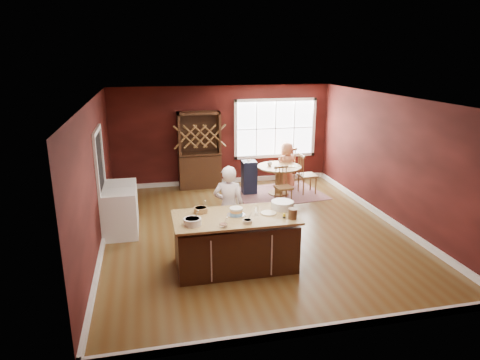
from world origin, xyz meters
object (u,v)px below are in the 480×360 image
object	(u,v)px
layer_cake	(236,212)
dryer	(122,204)
kitchen_island	(235,243)
toddler	(247,162)
chair_north	(286,166)
high_chair	(249,176)
chair_south	(284,186)
seated_woman	(286,166)
hutch	(199,150)
washer	(120,214)
chair_east	(308,173)
dining_table	(279,174)
baker	(229,207)

from	to	relation	value
layer_cake	dryer	world-z (taller)	layer_cake
kitchen_island	dryer	size ratio (longest dim) A/B	2.20
toddler	chair_north	bearing A→B (deg)	18.86
high_chair	dryer	distance (m)	3.49
high_chair	chair_south	bearing A→B (deg)	-58.47
dryer	seated_woman	bearing A→B (deg)	22.11
layer_cake	seated_woman	distance (m)	4.62
hutch	dryer	size ratio (longest dim) A/B	2.20
washer	dryer	size ratio (longest dim) A/B	1.00
chair_east	chair_north	world-z (taller)	chair_north
chair_east	seated_woman	bearing A→B (deg)	34.58
kitchen_island	toddler	distance (m)	4.14
chair_south	washer	size ratio (longest dim) A/B	0.98
chair_north	dining_table	bearing A→B (deg)	34.80
dining_table	seated_woman	xyz separation A→B (m)	(0.35, 0.46, 0.10)
baker	dining_table	bearing A→B (deg)	-103.62
baker	chair_north	size ratio (longest dim) A/B	1.48
seated_woman	toddler	size ratio (longest dim) A/B	4.85
chair_north	high_chair	bearing A→B (deg)	-2.57
baker	washer	size ratio (longest dim) A/B	1.69
baker	hutch	bearing A→B (deg)	-69.41
chair_east	chair_south	bearing A→B (deg)	125.75
high_chair	hutch	xyz separation A→B (m)	(-1.18, 0.78, 0.58)
dining_table	toddler	xyz separation A→B (m)	(-0.75, 0.35, 0.28)
hutch	washer	bearing A→B (deg)	-123.66
hutch	baker	bearing A→B (deg)	-89.31
high_chair	washer	world-z (taller)	washer
chair_east	kitchen_island	bearing A→B (deg)	141.07
dining_table	layer_cake	xyz separation A→B (m)	(-1.89, -3.57, 0.45)
toddler	washer	distance (m)	3.86
chair_north	seated_woman	distance (m)	0.32
layer_cake	dryer	xyz separation A→B (m)	(-1.98, 2.31, -0.52)
chair_east	chair_south	distance (m)	1.10
chair_east	high_chair	world-z (taller)	chair_east
washer	layer_cake	bearing A→B (deg)	-40.17
dining_table	chair_north	size ratio (longest dim) A/B	1.06
kitchen_island	hutch	world-z (taller)	hutch
chair_east	layer_cake	bearing A→B (deg)	141.03
chair_east	chair_south	xyz separation A→B (m)	(-0.87, -0.67, -0.07)
kitchen_island	dryer	bearing A→B (deg)	129.71
dining_table	high_chair	size ratio (longest dim) A/B	1.27
dining_table	layer_cake	size ratio (longest dim) A/B	3.62
high_chair	toddler	distance (m)	0.37
chair_south	dryer	bearing A→B (deg)	-178.77
baker	dryer	size ratio (longest dim) A/B	1.69
chair_south	washer	distance (m)	3.92
kitchen_island	layer_cake	size ratio (longest dim) A/B	6.58
chair_south	chair_north	distance (m)	1.60
layer_cake	seated_woman	bearing A→B (deg)	60.96
kitchen_island	seated_woman	world-z (taller)	seated_woman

